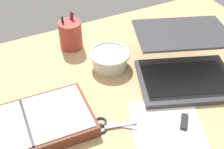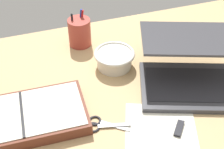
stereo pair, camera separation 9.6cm
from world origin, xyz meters
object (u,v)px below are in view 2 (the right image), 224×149
(planner, at_px, (23,118))
(scissors, at_px, (99,124))
(bowl, at_px, (114,58))
(pen_cup, at_px, (80,32))
(laptop, at_px, (188,69))

(planner, distance_m, scissors, 0.23)
(bowl, height_order, planner, bowl)
(pen_cup, relative_size, planner, 0.37)
(pen_cup, height_order, planner, pen_cup)
(laptop, relative_size, planner, 1.11)
(bowl, relative_size, planner, 0.38)
(planner, xyz_separation_m, scissors, (0.21, -0.08, -0.02))
(laptop, xyz_separation_m, pen_cup, (-0.29, 0.34, 0.00))
(scissors, bearing_deg, planner, -175.43)
(laptop, distance_m, bowl, 0.26)
(bowl, xyz_separation_m, scissors, (-0.13, -0.25, -0.03))
(planner, bearing_deg, scissors, -18.79)
(pen_cup, bearing_deg, laptop, -49.33)
(pen_cup, xyz_separation_m, planner, (-0.26, -0.35, -0.04))
(pen_cup, bearing_deg, bowl, -64.93)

